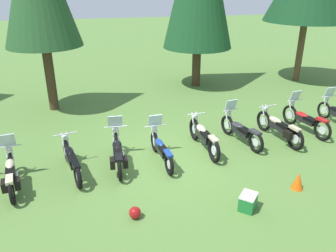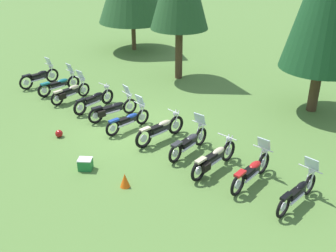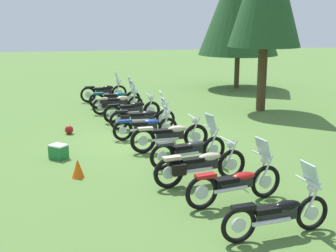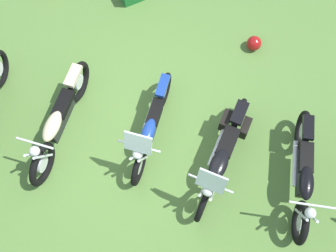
{
  "view_description": "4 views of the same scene",
  "coord_description": "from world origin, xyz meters",
  "px_view_note": "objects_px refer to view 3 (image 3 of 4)",
  "views": [
    {
      "loc": [
        -1.83,
        -9.3,
        5.29
      ],
      "look_at": [
        0.24,
        0.31,
        0.98
      ],
      "focal_mm": 36.66,
      "sensor_mm": 36.0,
      "label": 1
    },
    {
      "loc": [
        12.47,
        -7.66,
        7.48
      ],
      "look_at": [
        1.5,
        0.66,
        0.55
      ],
      "focal_mm": 42.79,
      "sensor_mm": 36.0,
      "label": 2
    },
    {
      "loc": [
        14.15,
        -2.21,
        3.93
      ],
      "look_at": [
        1.18,
        0.32,
        0.71
      ],
      "focal_mm": 48.14,
      "sensor_mm": 36.0,
      "label": 3
    },
    {
      "loc": [
        -1.42,
        2.41,
        7.07
      ],
      "look_at": [
        -0.43,
        -0.06,
        0.94
      ],
      "focal_mm": 44.68,
      "sensor_mm": 36.0,
      "label": 4
    }
  ],
  "objects_px": {
    "pine_tree_0": "(239,0)",
    "traffic_cone": "(78,168)",
    "motorcycle_7": "(190,149)",
    "motorcycle_10": "(279,213)",
    "motorcycle_8": "(200,165)",
    "motorcycle_3": "(133,110)",
    "motorcycle_4": "(142,117)",
    "motorcycle_2": "(117,102)",
    "picnic_cooler": "(59,152)",
    "motorcycle_1": "(116,97)",
    "motorcycle_6": "(170,136)",
    "motorcycle_5": "(147,126)",
    "motorcycle_0": "(104,91)",
    "dropped_helmet": "(69,130)",
    "motorcycle_9": "(236,182)"
  },
  "relations": [
    {
      "from": "motorcycle_4",
      "to": "motorcycle_10",
      "type": "height_order",
      "value": "motorcycle_4"
    },
    {
      "from": "motorcycle_8",
      "to": "motorcycle_10",
      "type": "relative_size",
      "value": 1.09
    },
    {
      "from": "motorcycle_2",
      "to": "motorcycle_3",
      "type": "xyz_separation_m",
      "value": [
        1.54,
        0.46,
        -0.01
      ]
    },
    {
      "from": "motorcycle_6",
      "to": "pine_tree_0",
      "type": "height_order",
      "value": "pine_tree_0"
    },
    {
      "from": "motorcycle_7",
      "to": "motorcycle_8",
      "type": "xyz_separation_m",
      "value": [
        1.4,
        -0.1,
        0.01
      ]
    },
    {
      "from": "motorcycle_2",
      "to": "motorcycle_3",
      "type": "height_order",
      "value": "motorcycle_2"
    },
    {
      "from": "motorcycle_4",
      "to": "motorcycle_6",
      "type": "bearing_deg",
      "value": -78.96
    },
    {
      "from": "motorcycle_2",
      "to": "picnic_cooler",
      "type": "relative_size",
      "value": 3.66
    },
    {
      "from": "motorcycle_3",
      "to": "motorcycle_7",
      "type": "height_order",
      "value": "motorcycle_7"
    },
    {
      "from": "motorcycle_8",
      "to": "dropped_helmet",
      "type": "relative_size",
      "value": 8.22
    },
    {
      "from": "motorcycle_5",
      "to": "picnic_cooler",
      "type": "bearing_deg",
      "value": -155.51
    },
    {
      "from": "motorcycle_6",
      "to": "motorcycle_8",
      "type": "distance_m",
      "value": 2.81
    },
    {
      "from": "motorcycle_5",
      "to": "motorcycle_10",
      "type": "xyz_separation_m",
      "value": [
        7.17,
        1.37,
        0.02
      ]
    },
    {
      "from": "motorcycle_1",
      "to": "motorcycle_6",
      "type": "bearing_deg",
      "value": -87.56
    },
    {
      "from": "motorcycle_10",
      "to": "picnic_cooler",
      "type": "bearing_deg",
      "value": 118.72
    },
    {
      "from": "motorcycle_6",
      "to": "motorcycle_9",
      "type": "relative_size",
      "value": 1.05
    },
    {
      "from": "motorcycle_5",
      "to": "motorcycle_8",
      "type": "xyz_separation_m",
      "value": [
        4.31,
        0.64,
        0.03
      ]
    },
    {
      "from": "motorcycle_8",
      "to": "picnic_cooler",
      "type": "xyz_separation_m",
      "value": [
        -2.69,
        -3.41,
        -0.27
      ]
    },
    {
      "from": "motorcycle_9",
      "to": "dropped_helmet",
      "type": "distance_m",
      "value": 7.65
    },
    {
      "from": "motorcycle_3",
      "to": "pine_tree_0",
      "type": "relative_size",
      "value": 0.3
    },
    {
      "from": "motorcycle_4",
      "to": "motorcycle_8",
      "type": "xyz_separation_m",
      "value": [
        5.63,
        0.63,
        0.01
      ]
    },
    {
      "from": "motorcycle_2",
      "to": "motorcycle_10",
      "type": "distance_m",
      "value": 11.54
    },
    {
      "from": "motorcycle_6",
      "to": "motorcycle_5",
      "type": "bearing_deg",
      "value": 102.94
    },
    {
      "from": "motorcycle_7",
      "to": "motorcycle_10",
      "type": "relative_size",
      "value": 1.01
    },
    {
      "from": "motorcycle_1",
      "to": "motorcycle_4",
      "type": "relative_size",
      "value": 0.98
    },
    {
      "from": "pine_tree_0",
      "to": "motorcycle_0",
      "type": "bearing_deg",
      "value": -69.91
    },
    {
      "from": "dropped_helmet",
      "to": "motorcycle_10",
      "type": "bearing_deg",
      "value": 25.15
    },
    {
      "from": "motorcycle_8",
      "to": "motorcycle_9",
      "type": "bearing_deg",
      "value": -80.71
    },
    {
      "from": "motorcycle_5",
      "to": "motorcycle_10",
      "type": "height_order",
      "value": "motorcycle_10"
    },
    {
      "from": "motorcycle_4",
      "to": "traffic_cone",
      "type": "distance_m",
      "value": 5.15
    },
    {
      "from": "motorcycle_2",
      "to": "motorcycle_8",
      "type": "distance_m",
      "value": 8.6
    },
    {
      "from": "motorcycle_8",
      "to": "traffic_cone",
      "type": "distance_m",
      "value": 3.05
    },
    {
      "from": "motorcycle_10",
      "to": "pine_tree_0",
      "type": "relative_size",
      "value": 0.29
    },
    {
      "from": "motorcycle_2",
      "to": "picnic_cooler",
      "type": "bearing_deg",
      "value": -120.75
    },
    {
      "from": "motorcycle_0",
      "to": "motorcycle_4",
      "type": "height_order",
      "value": "motorcycle_0"
    },
    {
      "from": "motorcycle_0",
      "to": "motorcycle_7",
      "type": "distance_m",
      "value": 10.09
    },
    {
      "from": "motorcycle_1",
      "to": "motorcycle_10",
      "type": "height_order",
      "value": "motorcycle_1"
    },
    {
      "from": "motorcycle_2",
      "to": "picnic_cooler",
      "type": "xyz_separation_m",
      "value": [
        5.83,
        -2.17,
        -0.26
      ]
    },
    {
      "from": "motorcycle_3",
      "to": "motorcycle_10",
      "type": "xyz_separation_m",
      "value": [
        9.83,
        1.51,
        0.01
      ]
    },
    {
      "from": "motorcycle_3",
      "to": "pine_tree_0",
      "type": "height_order",
      "value": "pine_tree_0"
    },
    {
      "from": "motorcycle_2",
      "to": "motorcycle_8",
      "type": "height_order",
      "value": "motorcycle_2"
    },
    {
      "from": "traffic_cone",
      "to": "motorcycle_4",
      "type": "bearing_deg",
      "value": 154.14
    },
    {
      "from": "motorcycle_7",
      "to": "motorcycle_10",
      "type": "xyz_separation_m",
      "value": [
        4.26,
        0.63,
        -0.0
      ]
    },
    {
      "from": "motorcycle_10",
      "to": "motorcycle_0",
      "type": "bearing_deg",
      "value": 91.36
    },
    {
      "from": "motorcycle_5",
      "to": "motorcycle_0",
      "type": "bearing_deg",
      "value": 91.96
    },
    {
      "from": "motorcycle_1",
      "to": "motorcycle_3",
      "type": "height_order",
      "value": "motorcycle_1"
    },
    {
      "from": "pine_tree_0",
      "to": "traffic_cone",
      "type": "distance_m",
      "value": 16.42
    },
    {
      "from": "motorcycle_0",
      "to": "picnic_cooler",
      "type": "bearing_deg",
      "value": -110.41
    },
    {
      "from": "motorcycle_8",
      "to": "traffic_cone",
      "type": "height_order",
      "value": "motorcycle_8"
    },
    {
      "from": "motorcycle_0",
      "to": "motorcycle_7",
      "type": "bearing_deg",
      "value": -88.91
    }
  ]
}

